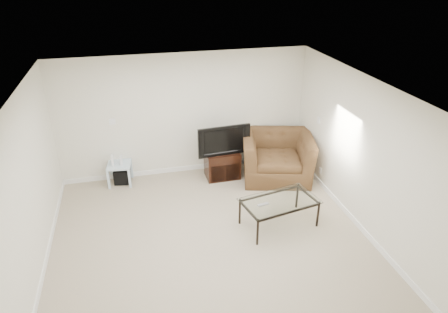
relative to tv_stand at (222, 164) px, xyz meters
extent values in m
plane|color=tan|center=(-0.67, -2.05, -0.28)|extent=(5.00, 5.00, 0.00)
plane|color=white|center=(-0.67, -2.05, 2.22)|extent=(5.00, 5.00, 0.00)
cube|color=silver|center=(-0.67, 0.45, 0.97)|extent=(5.00, 0.02, 2.50)
cube|color=silver|center=(-3.17, -2.05, 0.97)|extent=(0.02, 5.00, 2.50)
cube|color=silver|center=(1.83, -2.05, 0.97)|extent=(0.02, 5.00, 2.50)
cube|color=white|center=(-2.07, 0.44, 0.97)|extent=(0.12, 0.02, 0.12)
cube|color=white|center=(1.82, -0.45, 0.97)|extent=(0.02, 0.09, 0.13)
cube|color=white|center=(1.82, -0.75, 0.02)|extent=(0.02, 0.08, 0.12)
cube|color=black|center=(0.00, -0.04, 0.19)|extent=(0.40, 0.28, 0.05)
imported|color=black|center=(0.00, -0.03, 0.59)|extent=(1.00, 0.27, 0.61)
cube|color=black|center=(-2.01, 0.24, -0.13)|extent=(0.33, 0.33, 0.29)
cube|color=white|center=(-2.15, 0.23, 0.25)|extent=(0.05, 0.15, 0.20)
cube|color=silver|center=(-1.99, 0.21, 0.24)|extent=(0.05, 0.13, 0.17)
imported|color=#4E3B23|center=(1.08, -0.25, 0.33)|extent=(1.58, 1.24, 1.21)
cube|color=#B2B2B7|center=(0.22, -1.91, 0.22)|extent=(0.20, 0.09, 0.02)
camera|label=1|loc=(-1.68, -7.02, 3.82)|focal=32.00mm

